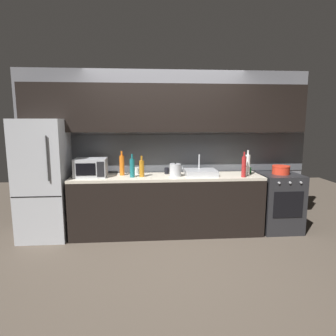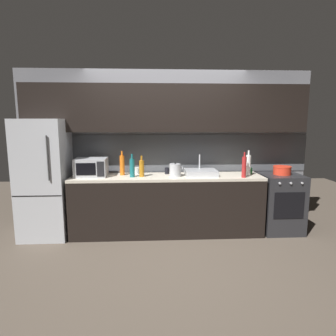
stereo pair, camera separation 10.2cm
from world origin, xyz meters
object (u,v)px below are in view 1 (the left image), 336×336
kettle (175,170)px  wine_bottle_amber (142,168)px  wine_bottle_orange (122,165)px  wine_bottle_red (244,167)px  wine_bottle_white (248,165)px  wine_bottle_teal (132,168)px  mug_dark (167,171)px  mug_green (249,170)px  mug_clear (137,171)px  cooking_pot (281,170)px  refrigerator (44,179)px  microwave (91,168)px  oven_range (279,202)px

kettle → wine_bottle_amber: size_ratio=0.69×
wine_bottle_orange → wine_bottle_red: bearing=-9.4°
wine_bottle_red → wine_bottle_white: bearing=53.3°
wine_bottle_teal → mug_dark: size_ratio=3.55×
wine_bottle_orange → mug_green: wine_bottle_orange is taller
mug_dark → mug_clear: bearing=176.9°
wine_bottle_red → mug_green: wine_bottle_red is taller
kettle → cooking_pot: (1.65, 0.07, -0.03)m
refrigerator → wine_bottle_red: 2.93m
wine_bottle_orange → wine_bottle_red: 1.81m
wine_bottle_red → cooking_pot: (0.66, 0.20, -0.09)m
microwave → wine_bottle_white: bearing=-1.8°
wine_bottle_red → wine_bottle_white: size_ratio=0.97×
wine_bottle_teal → oven_range: bearing=1.9°
mug_green → mug_clear: (-1.76, 0.07, 0.01)m
microwave → kettle: bearing=-4.1°
microwave → kettle: size_ratio=2.15×
wine_bottle_orange → cooking_pot: size_ratio=1.38×
wine_bottle_red → mug_dark: size_ratio=3.89×
kettle → mug_dark: size_ratio=2.24×
microwave → wine_bottle_orange: bearing=9.4°
kettle → mug_clear: 0.63m
wine_bottle_teal → microwave: bearing=171.0°
oven_range → wine_bottle_red: size_ratio=2.42×
cooking_pot → wine_bottle_orange: bearing=177.8°
wine_bottle_teal → mug_clear: wine_bottle_teal is taller
wine_bottle_red → wine_bottle_teal: 1.63m
cooking_pot → wine_bottle_teal: bearing=-178.0°
mug_dark → cooking_pot: size_ratio=0.36×
wine_bottle_red → mug_dark: (-1.10, 0.36, -0.11)m
microwave → kettle: 1.25m
microwave → wine_bottle_amber: (0.75, -0.08, -0.01)m
wine_bottle_amber → mug_clear: wine_bottle_amber is taller
cooking_pot → mug_green: bearing=166.0°
refrigerator → kettle: bearing=-2.1°
wine_bottle_white → mug_dark: 1.23m
oven_range → mug_green: mug_green is taller
mug_green → mug_clear: bearing=177.9°
microwave → mug_green: microwave is taller
wine_bottle_orange → wine_bottle_white: bearing=-4.5°
microwave → cooking_pot: size_ratio=1.73×
wine_bottle_orange → mug_green: 1.98m
refrigerator → mug_dark: (1.81, 0.16, 0.08)m
wine_bottle_red → mug_clear: 1.62m
refrigerator → wine_bottle_orange: 1.15m
wine_bottle_orange → mug_clear: (0.22, 0.09, -0.10)m
microwave → mug_green: bearing=2.3°
wine_bottle_amber → mug_dark: (0.38, 0.21, -0.08)m
microwave → wine_bottle_amber: wine_bottle_amber is taller
microwave → cooking_pot: bearing=-0.4°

